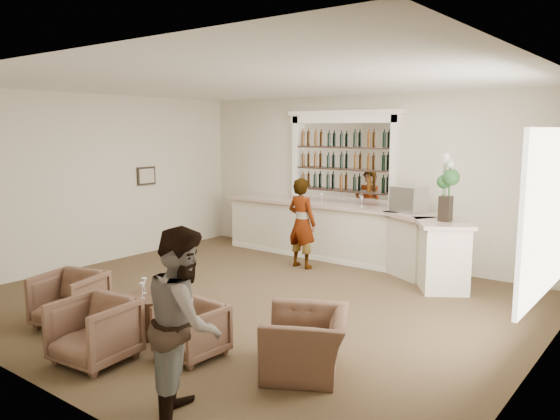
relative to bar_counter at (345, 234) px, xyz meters
The scene contains 19 objects.
ground 3.05m from the bar_counter, 86.88° to the right, with size 8.00×8.00×0.00m, color brown.
room_shell 2.91m from the bar_counter, 81.89° to the right, with size 8.04×7.02×3.32m.
bar_counter is the anchor object (origin of this frame).
back_bar_alcove 1.55m from the bar_counter, 129.15° to the left, with size 2.64×0.25×3.00m.
cocktail_table 4.83m from the bar_counter, 90.59° to the right, with size 0.69×0.69×0.50m, color #4D2F21.
sommelier 0.99m from the bar_counter, 119.23° to the right, with size 0.63×0.41×1.72m, color gray.
guest 6.20m from the bar_counter, 72.78° to the right, with size 0.86×0.67×1.77m, color gray.
armchair_left 5.41m from the bar_counter, 101.90° to the right, with size 0.78×0.80×0.73m, color brown.
armchair_center 5.78m from the bar_counter, 88.24° to the right, with size 0.79×0.81×0.74m, color brown.
armchair_right 5.10m from the bar_counter, 79.39° to the right, with size 0.67×0.69×0.63m, color brown.
armchair_far 5.02m from the bar_counter, 63.87° to the right, with size 1.02×0.89×0.66m, color brown.
espresso_machine 1.55m from the bar_counter, ahead, with size 0.53×0.45×0.47m, color #B1B1B6.
flower_vase 2.57m from the bar_counter, 13.99° to the right, with size 0.29×0.29×1.09m.
wine_glass_bar_left 0.75m from the bar_counter, 10.20° to the left, with size 0.07×0.07×0.21m, color white, non-canonical shape.
wine_glass_bar_right 0.90m from the bar_counter, behind, with size 0.07×0.07×0.21m, color white, non-canonical shape.
wine_glass_tbl_a 4.79m from the bar_counter, 92.03° to the right, with size 0.07×0.07×0.21m, color white, non-canonical shape.
wine_glass_tbl_b 4.74m from the bar_counter, 89.39° to the right, with size 0.07×0.07×0.21m, color white, non-canonical shape.
wine_glass_tbl_c 4.95m from the bar_counter, 90.11° to the right, with size 0.07×0.07×0.21m, color white, non-canonical shape.
napkin_holder 4.68m from the bar_counter, 90.85° to the right, with size 0.08×0.08×0.12m, color silver.
Camera 1 is at (5.28, -6.17, 2.63)m, focal length 35.00 mm.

